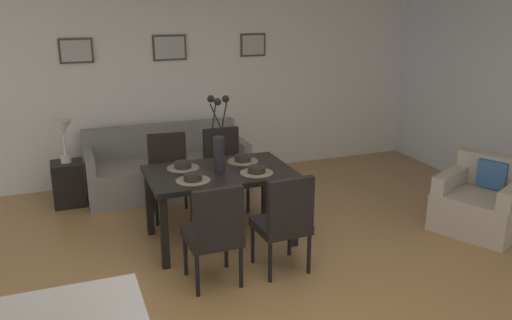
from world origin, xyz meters
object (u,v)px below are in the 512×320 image
(sofa, at_px, (167,169))
(side_table, at_px, (69,183))
(framed_picture_center, at_px, (170,48))
(framed_picture_right, at_px, (253,45))
(bowl_far_left, at_px, (257,169))
(table_lamp, at_px, (63,131))
(centerpiece_vase, at_px, (219,143))
(bowl_near_left, at_px, (193,177))
(dining_chair_near_left, at_px, (215,230))
(armchair, at_px, (482,203))
(bowl_near_right, at_px, (183,164))
(dining_table, at_px, (219,179))
(bowl_far_right, at_px, (243,158))
(dining_chair_far_right, at_px, (224,165))
(dining_chair_far_left, at_px, (285,219))
(dining_chair_near_right, at_px, (169,172))
(framed_picture_left, at_px, (76,51))

(sofa, bearing_deg, side_table, -176.88)
(framed_picture_center, height_order, framed_picture_right, framed_picture_center)
(bowl_far_left, distance_m, table_lamp, 2.45)
(framed_picture_center, bearing_deg, centerpiece_vase, -89.97)
(bowl_near_left, bearing_deg, bowl_far_left, 0.00)
(dining_chair_near_left, bearing_deg, armchair, 2.49)
(bowl_near_right, distance_m, framed_picture_center, 2.16)
(centerpiece_vase, bearing_deg, framed_picture_center, 90.03)
(dining_chair_near_left, bearing_deg, dining_table, 70.18)
(bowl_far_left, distance_m, framed_picture_center, 2.52)
(bowl_far_right, bearing_deg, framed_picture_right, 66.59)
(dining_table, height_order, side_table, dining_table)
(bowl_far_left, bearing_deg, centerpiece_vase, 147.47)
(bowl_far_left, bearing_deg, sofa, 106.13)
(dining_chair_near_left, height_order, centerpiece_vase, centerpiece_vase)
(dining_chair_far_right, height_order, framed_picture_right, framed_picture_right)
(centerpiece_vase, height_order, framed_picture_right, framed_picture_right)
(bowl_far_left, bearing_deg, dining_chair_far_right, 89.94)
(dining_table, xyz_separation_m, framed_picture_center, (0.00, 2.11, 1.10))
(centerpiece_vase, relative_size, framed_picture_center, 1.70)
(dining_chair_far_left, xyz_separation_m, framed_picture_center, (-0.34, 2.94, 1.23))
(armchair, distance_m, framed_picture_right, 3.52)
(centerpiece_vase, bearing_deg, framed_picture_right, 61.56)
(dining_chair_far_left, bearing_deg, dining_table, 112.04)
(dining_chair_far_left, height_order, side_table, dining_chair_far_left)
(dining_chair_far_left, xyz_separation_m, table_lamp, (-1.73, 2.39, 0.38))
(centerpiece_vase, height_order, framed_picture_center, framed_picture_center)
(dining_chair_near_right, relative_size, dining_chair_far_left, 1.00)
(dining_chair_far_left, height_order, armchair, dining_chair_far_left)
(dining_chair_far_right, distance_m, bowl_near_left, 1.26)
(framed_picture_left, bearing_deg, dining_chair_near_left, -74.12)
(bowl_far_left, bearing_deg, dining_table, 147.72)
(centerpiece_vase, bearing_deg, dining_chair_near_right, 111.95)
(bowl_far_right, xyz_separation_m, sofa, (-0.53, 1.42, -0.50))
(dining_chair_far_right, relative_size, bowl_near_left, 5.41)
(bowl_far_left, relative_size, armchair, 0.16)
(dining_chair_near_right, distance_m, dining_chair_far_left, 1.79)
(dining_table, relative_size, table_lamp, 2.75)
(dining_chair_far_left, xyz_separation_m, side_table, (-1.73, 2.39, -0.25))
(sofa, distance_m, framed_picture_right, 2.05)
(bowl_far_right, height_order, framed_picture_left, framed_picture_left)
(dining_chair_far_right, height_order, side_table, dining_chair_far_right)
(framed_picture_right, bearing_deg, bowl_far_right, -113.41)
(dining_table, xyz_separation_m, dining_chair_near_right, (-0.33, 0.83, -0.14))
(dining_chair_far_right, relative_size, framed_picture_right, 2.59)
(side_table, relative_size, table_lamp, 1.02)
(dining_chair_near_right, xyz_separation_m, bowl_far_left, (0.65, -1.03, 0.27))
(table_lamp, bearing_deg, dining_chair_far_right, -22.47)
(dining_chair_near_right, height_order, armchair, dining_chair_near_right)
(side_table, relative_size, framed_picture_left, 1.31)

